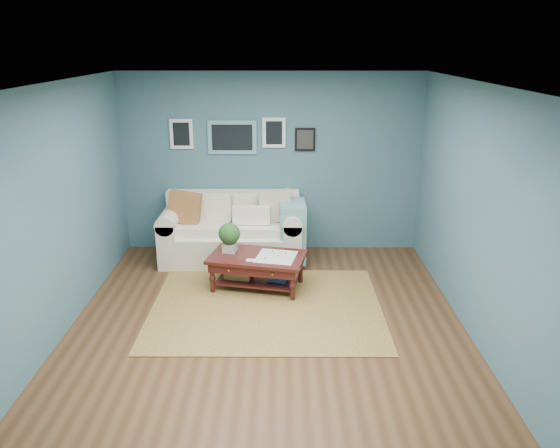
{
  "coord_description": "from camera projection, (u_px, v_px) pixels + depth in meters",
  "views": [
    {
      "loc": [
        0.17,
        -5.58,
        3.09
      ],
      "look_at": [
        0.14,
        1.0,
        0.89
      ],
      "focal_mm": 35.0,
      "sensor_mm": 36.0,
      "label": 1
    }
  ],
  "objects": [
    {
      "name": "coffee_table",
      "position": [
        253.0,
        260.0,
        7.13
      ],
      "size": [
        1.34,
        0.95,
        0.85
      ],
      "rotation": [
        0.0,
        0.0,
        -0.21
      ],
      "color": "black",
      "rests_on": "ground"
    },
    {
      "name": "area_rug",
      "position": [
        266.0,
        307.0,
        6.68
      ],
      "size": [
        2.8,
        2.24,
        0.01
      ],
      "primitive_type": "cube",
      "color": "brown",
      "rests_on": "ground"
    },
    {
      "name": "loveseat",
      "position": [
        238.0,
        231.0,
        8.06
      ],
      "size": [
        2.1,
        0.95,
        1.08
      ],
      "color": "white",
      "rests_on": "ground"
    },
    {
      "name": "room_shell",
      "position": [
        265.0,
        211.0,
        5.9
      ],
      "size": [
        5.0,
        5.02,
        2.7
      ],
      "color": "brown",
      "rests_on": "ground"
    }
  ]
}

